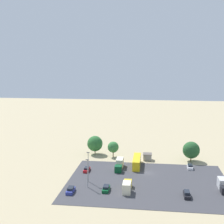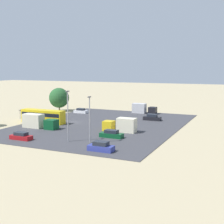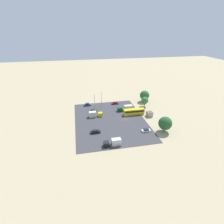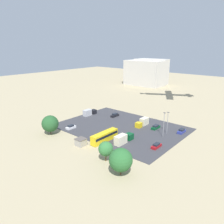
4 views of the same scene
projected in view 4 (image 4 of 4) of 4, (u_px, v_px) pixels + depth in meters
ground_plane at (108, 133)px, 84.94m from camera, size 400.00×400.00×0.00m
parking_lot_surface at (121, 127)px, 91.04m from camera, size 49.75×36.82×0.08m
shed_building at (81, 142)px, 74.06m from camera, size 3.32×3.24×2.53m
bus at (105, 136)px, 77.32m from camera, size 2.56×11.77×3.29m
parked_car_0 at (115, 115)px, 104.29m from camera, size 1.72×4.63×1.66m
parked_car_1 at (182, 131)px, 84.88m from camera, size 1.87×4.37×1.63m
parked_car_2 at (71, 127)px, 89.28m from camera, size 1.81×4.16×1.45m
parked_car_3 at (156, 146)px, 72.61m from camera, size 1.73×4.45×1.44m
parked_car_4 at (156, 127)px, 89.15m from camera, size 1.84×4.68×1.52m
parked_truck_0 at (123, 139)px, 76.01m from camera, size 2.34×8.71×3.17m
parked_truck_1 at (89, 112)px, 106.36m from camera, size 2.31×7.35×2.93m
parked_truck_2 at (143, 122)px, 92.42m from camera, size 2.31×7.40×3.05m
tree_near_shed at (121, 160)px, 56.30m from camera, size 6.23×6.23×7.48m
tree_apron_mid at (106, 149)px, 63.29m from camera, size 4.36×4.36×6.13m
tree_apron_far at (50, 124)px, 82.74m from camera, size 6.36×6.36×7.45m
light_pole_lot_centre at (168, 122)px, 83.08m from camera, size 0.90×0.28×8.64m
light_pole_lot_edge at (164, 124)px, 79.46m from camera, size 0.90×0.28×9.56m
horizon_terminal_block at (151, 72)px, 191.51m from camera, size 26.75×15.50×21.52m
horizon_parking_garage at (144, 73)px, 185.01m from camera, size 31.92×16.83×20.72m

